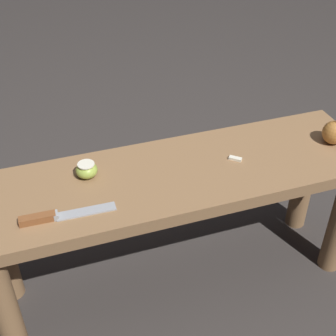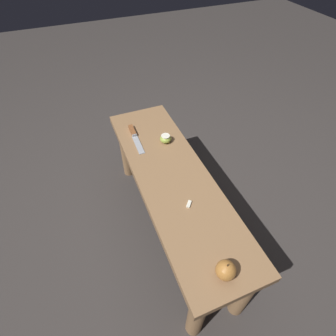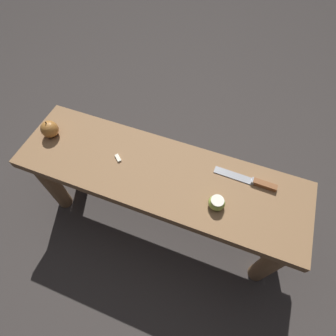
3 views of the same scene
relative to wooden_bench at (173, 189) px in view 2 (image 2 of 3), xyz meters
name	(u,v)px [view 2 (image 2 of 3)]	position (x,y,z in m)	size (l,w,h in m)	color
ground_plane	(172,226)	(0.00, 0.00, -0.37)	(8.00, 8.00, 0.00)	#383330
wooden_bench	(173,189)	(0.00, 0.00, 0.00)	(1.21, 0.35, 0.47)	olive
knife	(134,135)	(-0.37, -0.09, 0.11)	(0.25, 0.04, 0.02)	#9EA0A5
apple_whole	(226,270)	(0.52, -0.01, 0.14)	(0.07, 0.07, 0.08)	#B27233
apple_cut	(166,139)	(-0.25, 0.06, 0.13)	(0.06, 0.06, 0.04)	#9EB747
apple_slice_near_knife	(189,204)	(0.19, 0.00, 0.11)	(0.04, 0.04, 0.01)	white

